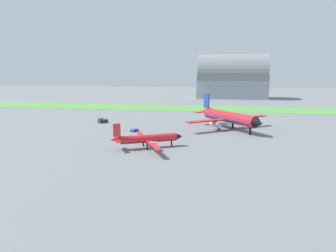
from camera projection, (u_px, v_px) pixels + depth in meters
name	position (u px, v px, depth m)	size (l,w,h in m)	color
ground_plane	(146.00, 136.00, 96.02)	(600.00, 600.00, 0.00)	slate
grass_taxiway_strip	(179.00, 108.00, 167.66)	(360.00, 28.00, 0.08)	#549342
airplane_midfield_jet	(228.00, 117.00, 105.63)	(27.09, 27.55, 11.54)	red
airplane_foreground_turboprop	(147.00, 139.00, 80.19)	(17.99, 20.67, 6.79)	red
baggage_cart_near_gate	(134.00, 130.00, 102.26)	(2.41, 2.81, 0.90)	#334FB2
pushback_tug_midfield	(102.00, 120.00, 119.58)	(3.46, 4.00, 1.95)	#2D333D
hangar_distant	(232.00, 78.00, 226.72)	(49.73, 26.48, 31.63)	#9399A3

